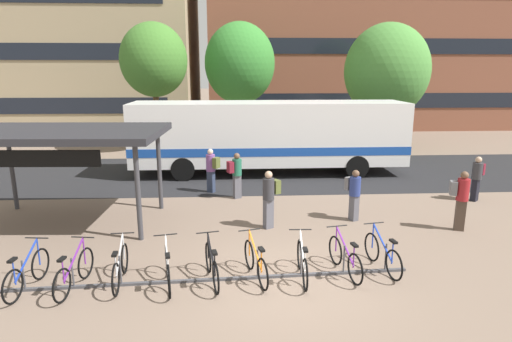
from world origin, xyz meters
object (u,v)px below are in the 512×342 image
object	(u,v)px
parked_bicycle_blue_8	(382,254)
commuter_grey_pack_2	(461,197)
parked_bicycle_blue_0	(27,273)
commuter_maroon_pack_5	(236,172)
street_tree_0	(240,63)
parked_bicycle_white_3	(168,269)
parked_bicycle_silver_2	(120,267)
parked_bicycle_white_6	(302,263)
street_tree_1	(387,71)
commuter_olive_pack_0	(269,195)
city_bus	(270,134)
parked_bicycle_purple_7	(345,258)
commuter_maroon_pack_3	(477,175)
commuter_grey_pack_1	(354,191)
parked_bicycle_orange_5	(256,263)
parked_bicycle_black_4	(212,266)
transit_shelter	(63,136)
commuter_olive_pack_4	(211,168)
street_tree_2	(154,60)
parked_bicycle_purple_1	(74,272)

from	to	relation	value
parked_bicycle_blue_8	commuter_grey_pack_2	xyz separation A→B (m)	(3.09, 2.37, 0.64)
parked_bicycle_blue_0	commuter_maroon_pack_5	distance (m)	7.83
street_tree_0	parked_bicycle_white_3	bearing A→B (deg)	-96.05
parked_bicycle_silver_2	parked_bicycle_white_6	world-z (taller)	same
street_tree_1	commuter_olive_pack_0	bearing A→B (deg)	-121.69
city_bus	parked_bicycle_purple_7	world-z (taller)	city_bus
commuter_olive_pack_0	parked_bicycle_white_3	bearing A→B (deg)	24.24
parked_bicycle_blue_8	city_bus	bearing A→B (deg)	0.58
parked_bicycle_purple_7	commuter_maroon_pack_3	size ratio (longest dim) A/B	1.05
parked_bicycle_white_3	parked_bicycle_blue_8	xyz separation A→B (m)	(4.89, 0.47, 0.00)
parked_bicycle_white_6	street_tree_0	xyz separation A→B (m)	(-1.02, 18.10, 4.57)
parked_bicycle_white_3	commuter_grey_pack_1	bearing A→B (deg)	-64.10
parked_bicycle_orange_5	parked_bicycle_blue_8	size ratio (longest dim) A/B	0.99
parked_bicycle_blue_8	parked_bicycle_black_4	bearing A→B (deg)	85.53
transit_shelter	commuter_olive_pack_0	distance (m)	6.27
parked_bicycle_purple_7	commuter_grey_pack_1	world-z (taller)	commuter_grey_pack_1
parked_bicycle_white_3	parked_bicycle_orange_5	size ratio (longest dim) A/B	1.01
commuter_olive_pack_4	parked_bicycle_blue_0	bearing A→B (deg)	95.72
commuter_grey_pack_2	street_tree_2	bearing A→B (deg)	148.30
parked_bicycle_blue_0	parked_bicycle_purple_1	bearing A→B (deg)	-84.60
parked_bicycle_silver_2	commuter_maroon_pack_5	size ratio (longest dim) A/B	1.03
street_tree_0	parked_bicycle_purple_7	bearing A→B (deg)	-83.52
street_tree_0	parked_bicycle_blue_8	bearing A→B (deg)	-80.54
parked_bicycle_purple_1	street_tree_1	xyz separation A→B (m)	(12.30, 16.07, 4.14)
street_tree_1	city_bus	bearing A→B (deg)	-140.94
commuter_olive_pack_4	street_tree_2	size ratio (longest dim) A/B	0.24
parked_bicycle_purple_7	city_bus	bearing A→B (deg)	-6.17
parked_bicycle_orange_5	commuter_olive_pack_0	world-z (taller)	commuter_olive_pack_0
street_tree_2	transit_shelter	bearing A→B (deg)	-93.18
commuter_grey_pack_2	street_tree_0	size ratio (longest dim) A/B	0.24
parked_bicycle_black_4	parked_bicycle_purple_7	world-z (taller)	same
parked_bicycle_purple_7	commuter_maroon_pack_5	size ratio (longest dim) A/B	1.01
parked_bicycle_purple_1	parked_bicycle_orange_5	distance (m)	3.89
commuter_grey_pack_2	street_tree_1	distance (m)	13.85
city_bus	parked_bicycle_purple_7	size ratio (longest dim) A/B	7.08
city_bus	parked_bicycle_silver_2	world-z (taller)	city_bus
commuter_grey_pack_1	street_tree_2	distance (m)	15.00
city_bus	commuter_maroon_pack_3	distance (m)	8.38
city_bus	parked_bicycle_blue_8	world-z (taller)	city_bus
city_bus	transit_shelter	world-z (taller)	city_bus
commuter_grey_pack_1	street_tree_0	size ratio (longest dim) A/B	0.22
parked_bicycle_silver_2	parked_bicycle_white_6	bearing A→B (deg)	-93.77
parked_bicycle_blue_0	transit_shelter	xyz separation A→B (m)	(-0.56, 4.08, 2.31)
parked_bicycle_silver_2	commuter_olive_pack_4	size ratio (longest dim) A/B	1.02
parked_bicycle_blue_8	commuter_grey_pack_1	size ratio (longest dim) A/B	1.06
parked_bicycle_orange_5	commuter_maroon_pack_5	distance (m)	6.20
commuter_olive_pack_4	street_tree_0	world-z (taller)	street_tree_0
commuter_olive_pack_0	street_tree_0	size ratio (longest dim) A/B	0.23
commuter_maroon_pack_3	commuter_grey_pack_2	bearing A→B (deg)	13.87
parked_bicycle_black_4	parked_bicycle_purple_1	bearing A→B (deg)	80.81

